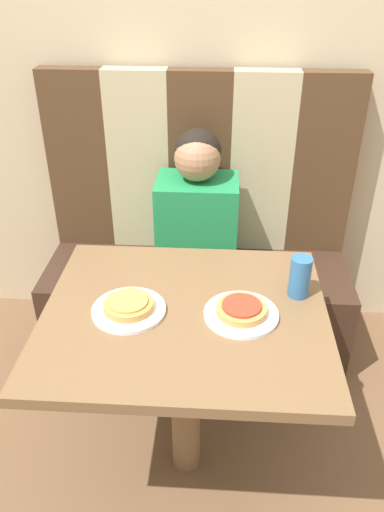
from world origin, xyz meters
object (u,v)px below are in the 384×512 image
pizza_right (241,309)px  drinking_cup (300,277)px  plate_left (129,310)px  person (197,207)px  plate_right (241,314)px  pizza_left (128,305)px

pizza_right → drinking_cup: bearing=33.6°
plate_left → drinking_cup: drinking_cup is taller
person → plate_right: person is taller
pizza_left → drinking_cup: bearing=13.1°
plate_left → pizza_left: (0.00, -0.00, 0.02)m
pizza_left → drinking_cup: 0.53m
plate_left → drinking_cup: (0.51, 0.12, 0.06)m
person → pizza_right: size_ratio=4.09×
plate_right → pizza_left: (-0.33, -0.00, 0.02)m
plate_right → drinking_cup: 0.22m
pizza_right → drinking_cup: 0.22m
plate_left → pizza_right: pizza_right is taller
person → plate_left: 0.71m
plate_right → pizza_right: bearing=-90.0°
pizza_right → pizza_left: bearing=180.0°
person → drinking_cup: 0.67m
person → drinking_cup: (0.35, -0.57, 0.05)m
person → drinking_cup: size_ratio=4.56×
person → plate_right: (0.17, -0.69, -0.01)m
plate_left → pizza_right: 0.33m
person → pizza_right: (0.17, -0.69, 0.01)m
person → pizza_left: (-0.17, -0.69, 0.01)m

